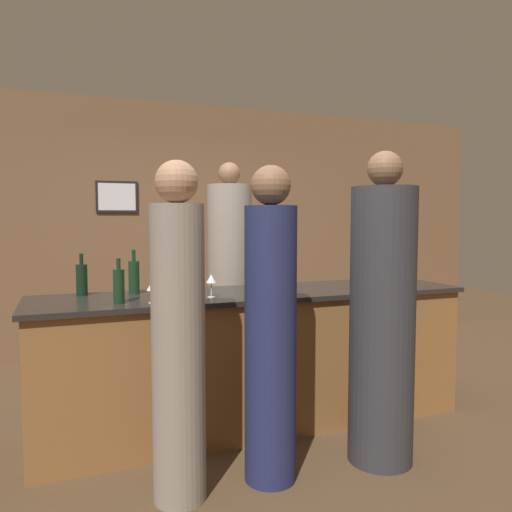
% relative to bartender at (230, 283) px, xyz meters
% --- Properties ---
extents(ground_plane, '(14.00, 14.00, 0.00)m').
position_rel_bartender_xyz_m(ground_plane, '(-0.09, -0.89, -0.93)').
color(ground_plane, '#4C3823').
extents(back_wall, '(8.00, 0.08, 2.80)m').
position_rel_bartender_xyz_m(back_wall, '(-0.09, 1.41, 0.47)').
color(back_wall, brown).
rests_on(back_wall, ground_plane).
extents(bar_counter, '(3.13, 0.76, 0.99)m').
position_rel_bartender_xyz_m(bar_counter, '(-0.09, -0.89, -0.44)').
color(bar_counter, brown).
rests_on(bar_counter, ground_plane).
extents(bartender, '(0.39, 0.39, 2.01)m').
position_rel_bartender_xyz_m(bartender, '(0.00, 0.00, 0.00)').
color(bartender, gray).
rests_on(bartender, ground_plane).
extents(guest_0, '(0.40, 0.40, 1.92)m').
position_rel_bartender_xyz_m(guest_0, '(0.43, -1.69, -0.05)').
color(guest_0, '#2D2D33').
rests_on(guest_0, ground_plane).
extents(guest_1, '(0.30, 0.30, 1.81)m').
position_rel_bartender_xyz_m(guest_1, '(-0.30, -1.65, -0.07)').
color(guest_1, '#1E234C').
rests_on(guest_1, ground_plane).
extents(guest_2, '(0.28, 0.28, 1.81)m').
position_rel_bartender_xyz_m(guest_2, '(-0.83, -1.66, -0.06)').
color(guest_2, gray).
rests_on(guest_2, ground_plane).
extents(wine_bottle_0, '(0.08, 0.08, 0.31)m').
position_rel_bartender_xyz_m(wine_bottle_0, '(-0.93, -0.67, 0.17)').
color(wine_bottle_0, black).
rests_on(wine_bottle_0, bar_counter).
extents(wine_bottle_1, '(0.07, 0.07, 0.28)m').
position_rel_bartender_xyz_m(wine_bottle_1, '(-1.07, -1.05, 0.16)').
color(wine_bottle_1, black).
rests_on(wine_bottle_1, bar_counter).
extents(wine_bottle_2, '(0.08, 0.08, 0.29)m').
position_rel_bartender_xyz_m(wine_bottle_2, '(-1.27, -0.64, 0.17)').
color(wine_bottle_2, black).
rests_on(wine_bottle_2, bar_counter).
extents(wine_glass_0, '(0.07, 0.07, 0.14)m').
position_rel_bartender_xyz_m(wine_glass_0, '(-0.88, -1.12, 0.16)').
color(wine_glass_0, silver).
rests_on(wine_glass_0, bar_counter).
extents(wine_glass_1, '(0.07, 0.07, 0.16)m').
position_rel_bartender_xyz_m(wine_glass_1, '(-0.47, -1.03, 0.17)').
color(wine_glass_1, silver).
rests_on(wine_glass_1, bar_counter).
extents(wine_glass_2, '(0.07, 0.07, 0.16)m').
position_rel_bartender_xyz_m(wine_glass_2, '(0.12, -0.89, 0.17)').
color(wine_glass_2, silver).
rests_on(wine_glass_2, bar_counter).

